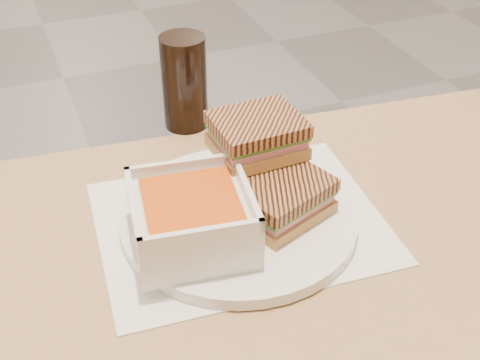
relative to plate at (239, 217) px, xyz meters
name	(u,v)px	position (x,y,z in m)	size (l,w,h in m)	color
tray_liner	(240,222)	(0.00, 0.00, -0.01)	(0.36, 0.29, 0.00)	white
plate	(239,217)	(0.00, 0.00, 0.00)	(0.29, 0.29, 0.02)	white
soup_bowl	(192,220)	(-0.07, -0.03, 0.04)	(0.15, 0.15, 0.07)	white
panini_lower	(281,198)	(0.05, -0.02, 0.03)	(0.13, 0.12, 0.05)	tan
panini_upper	(257,135)	(0.04, 0.05, 0.08)	(0.11, 0.09, 0.05)	tan
cola_glass	(184,82)	(0.01, 0.25, 0.06)	(0.07, 0.07, 0.14)	black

